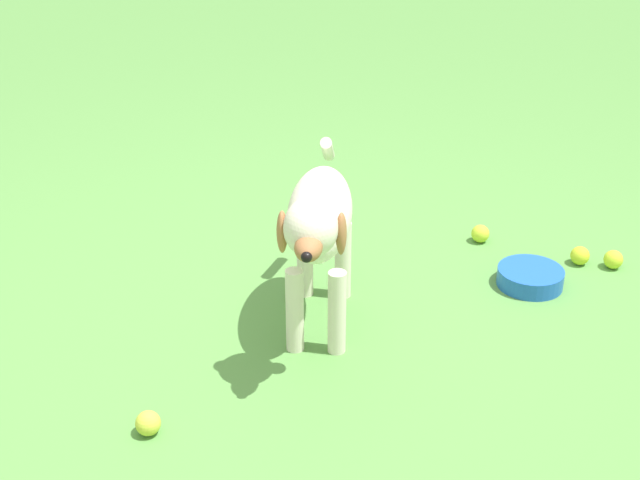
% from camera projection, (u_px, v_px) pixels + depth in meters
% --- Properties ---
extents(ground, '(14.00, 14.00, 0.00)m').
position_uv_depth(ground, '(316.00, 361.00, 2.53)').
color(ground, '#548C42').
extents(dog, '(0.64, 0.58, 0.55)m').
position_uv_depth(dog, '(319.00, 223.00, 2.51)').
color(dog, silver).
rests_on(dog, ground).
extents(tennis_ball_0, '(0.07, 0.07, 0.07)m').
position_uv_depth(tennis_ball_0, '(580.00, 256.00, 3.04)').
color(tennis_ball_0, '#C7DE2A').
rests_on(tennis_ball_0, ground).
extents(tennis_ball_1, '(0.07, 0.07, 0.07)m').
position_uv_depth(tennis_ball_1, '(148.00, 423.00, 2.23)').
color(tennis_ball_1, '#C6D23D').
rests_on(tennis_ball_1, ground).
extents(tennis_ball_2, '(0.07, 0.07, 0.07)m').
position_uv_depth(tennis_ball_2, '(480.00, 234.00, 3.19)').
color(tennis_ball_2, '#C1DF32').
rests_on(tennis_ball_2, ground).
extents(tennis_ball_3, '(0.07, 0.07, 0.07)m').
position_uv_depth(tennis_ball_3, '(613.00, 259.00, 3.01)').
color(tennis_ball_3, '#C0E02E').
rests_on(tennis_ball_3, ground).
extents(water_bowl, '(0.22, 0.22, 0.06)m').
position_uv_depth(water_bowl, '(530.00, 277.00, 2.91)').
color(water_bowl, blue).
rests_on(water_bowl, ground).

